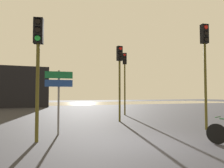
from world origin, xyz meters
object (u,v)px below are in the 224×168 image
traffic_light_far_right (125,72)px  traffic_light_center (120,69)px  traffic_light_near_right (205,57)px  traffic_light_near_left (38,55)px  direction_sign_post (59,90)px  distant_building (5,87)px

traffic_light_far_right → traffic_light_center: bearing=88.1°
traffic_light_near_right → traffic_light_near_left: 7.38m
traffic_light_near_right → direction_sign_post: (-6.50, 1.19, -1.59)m
traffic_light_center → traffic_light_far_right: bearing=-121.7°
traffic_light_near_right → traffic_light_far_right: 8.10m
traffic_light_near_left → traffic_light_near_right: bearing=-167.6°
distant_building → direction_sign_post: 22.82m
traffic_light_near_right → traffic_light_center: size_ratio=1.07×
distant_building → traffic_light_far_right: bearing=-57.2°
distant_building → direction_sign_post: (3.95, -22.45, -0.84)m
traffic_light_near_right → traffic_light_near_left: traffic_light_near_right is taller
traffic_light_near_right → traffic_light_near_left: size_ratio=1.15×
traffic_light_near_right → traffic_light_center: bearing=-52.9°
distant_building → traffic_light_center: bearing=-67.5°
traffic_light_center → direction_sign_post: 5.32m
traffic_light_near_right → direction_sign_post: bearing=-2.7°
traffic_light_near_right → traffic_light_far_right: bearing=-79.2°
traffic_light_near_right → direction_sign_post: traffic_light_near_right is taller
distant_building → traffic_light_center: 20.87m
traffic_light_near_right → direction_sign_post: 6.80m
distant_building → direction_sign_post: distant_building is taller
distant_building → traffic_light_center: distant_building is taller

